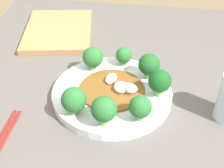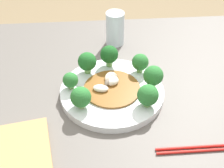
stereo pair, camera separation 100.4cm
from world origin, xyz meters
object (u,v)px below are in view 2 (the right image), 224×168
Objects in this scene: drinking_glass at (115,28)px; broccoli_northeast at (140,62)px; broccoli_north at (109,55)px; broccoli_east at (153,76)px; broccoli_southwest at (81,97)px; broccoli_west at (70,80)px; chopsticks at (204,149)px; broccoli_southeast at (148,95)px; broccoli_northwest at (87,62)px; stirfry_center at (111,85)px; plate at (112,92)px.

broccoli_northeast is at bearing -73.79° from drinking_glass.
broccoli_north is at bearing -101.21° from drinking_glass.
broccoli_east is 0.21m from broccoli_southwest.
broccoli_north is 1.35× the size of broccoli_west.
chopsticks is (0.18, -0.49, -0.06)m from drinking_glass.
broccoli_southeast is 0.22m from broccoli_west.
broccoli_southeast is 1.05× the size of broccoli_southwest.
broccoli_southwest reaches higher than broccoli_west.
broccoli_east is 1.05× the size of broccoli_northwest.
stirfry_center is at bearing -91.41° from broccoli_north.
broccoli_north is 0.10m from broccoli_northeast.
broccoli_north is 1.11× the size of broccoli_southwest.
broccoli_east is 1.38× the size of broccoli_west.
broccoli_east is at bearing -3.57° from broccoli_west.
broccoli_north is 0.07m from broccoli_northwest.
stirfry_center is at bearing 138.11° from broccoli_southeast.
broccoli_northeast is 0.12m from stirfry_center.
drinking_glass is at bearing 106.21° from broccoli_northeast.
broccoli_east is 0.24m from chopsticks.
broccoli_north reaches higher than broccoli_southwest.
chopsticks is (0.09, -0.22, -0.06)m from broccoli_east.
stirfry_center is at bearing -2.44° from broccoli_west.
plate is at bearing -179.82° from broccoli_east.
broccoli_west is at bearing 157.07° from broccoli_southeast.
broccoli_west is 0.82× the size of broccoli_southwest.
broccoli_west is 0.84× the size of broccoli_northeast.
broccoli_southeast is at bearing -38.94° from plate.
drinking_glass reaches higher than plate.
plate is 4.37× the size of broccoli_northwest.
chopsticks is at bearing -70.28° from drinking_glass.
broccoli_southwest is (0.03, -0.08, 0.01)m from broccoli_west.
broccoli_southwest is (-0.09, -0.18, -0.01)m from broccoli_north.
chopsticks is (0.30, -0.15, -0.05)m from broccoli_southwest.
broccoli_west is 0.44× the size of drinking_glass.
broccoli_east is 0.30× the size of chopsticks.
chopsticks is (0.21, -0.21, -0.01)m from plate.
drinking_glass is (-0.06, 0.35, 0.00)m from broccoli_southeast.
broccoli_west is (-0.12, 0.01, 0.04)m from plate.
broccoli_east is at bearing 0.18° from plate.
broccoli_west is 0.22× the size of chopsticks.
broccoli_northwest is at bearing -157.18° from broccoli_north.
chopsticks is (0.28, -0.30, -0.06)m from broccoli_northwest.
broccoli_east reaches higher than chopsticks.
drinking_glass is at bearing 82.58° from stirfry_center.
broccoli_north is 0.98× the size of broccoli_east.
broccoli_west is (-0.12, -0.10, -0.01)m from broccoli_north.
broccoli_northwest is at bearing 132.64° from chopsticks.
stirfry_center is (-0.12, 0.01, -0.03)m from broccoli_east.
drinking_glass is (0.15, 0.26, 0.01)m from broccoli_west.
plate is at bearing 134.18° from chopsticks.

